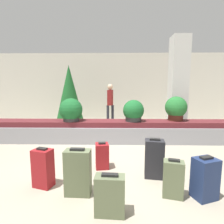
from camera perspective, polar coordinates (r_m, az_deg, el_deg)
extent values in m
plane|color=#9E937F|center=(3.64, -0.51, -16.78)|extent=(18.00, 18.00, 0.00)
cube|color=beige|center=(8.70, 0.49, 8.31)|extent=(18.00, 0.06, 3.20)
cube|color=gray|center=(5.08, 0.00, -6.94)|extent=(7.33, 0.77, 0.45)
cube|color=#5B1E23|center=(5.01, 0.00, -3.65)|extent=(7.03, 0.61, 0.15)
cube|color=silver|center=(6.31, 20.73, 8.04)|extent=(0.54, 0.54, 3.20)
cube|color=#5B6647|center=(2.73, 19.34, -19.96)|extent=(0.31, 0.23, 0.52)
cube|color=black|center=(2.62, 19.61, -14.62)|extent=(0.16, 0.10, 0.03)
cube|color=#232328|center=(3.15, 13.61, -14.59)|extent=(0.34, 0.27, 0.65)
cube|color=black|center=(3.04, 13.82, -8.64)|extent=(0.18, 0.10, 0.03)
cube|color=maroon|center=(3.01, -21.58, -16.67)|extent=(0.33, 0.27, 0.59)
cube|color=black|center=(2.90, -21.89, -11.06)|extent=(0.17, 0.11, 0.03)
cube|color=navy|center=(2.86, 28.07, -18.62)|extent=(0.36, 0.32, 0.57)
cube|color=black|center=(2.74, 28.47, -12.97)|extent=(0.18, 0.13, 0.03)
cube|color=#5B6647|center=(2.66, -11.06, -18.81)|extent=(0.37, 0.21, 0.65)
cube|color=black|center=(2.53, -11.27, -11.85)|extent=(0.20, 0.08, 0.03)
cube|color=#5B6647|center=(2.30, -0.70, -25.59)|extent=(0.37, 0.20, 0.49)
cube|color=black|center=(2.17, -0.72, -19.85)|extent=(0.20, 0.07, 0.03)
cube|color=maroon|center=(3.43, -3.26, -14.09)|extent=(0.28, 0.28, 0.47)
cube|color=black|center=(3.34, -3.29, -10.10)|extent=(0.15, 0.10, 0.03)
cylinder|color=#2D2D2D|center=(5.07, -13.16, -2.07)|extent=(0.45, 0.45, 0.15)
sphere|color=#195B28|center=(5.03, -13.24, 0.73)|extent=(0.64, 0.64, 0.64)
cylinder|color=#2D2D2D|center=(4.94, 6.98, -2.15)|extent=(0.44, 0.44, 0.15)
sphere|color=#195B28|center=(4.90, 7.02, 0.56)|extent=(0.59, 0.59, 0.59)
cylinder|color=#4C2319|center=(5.34, 20.03, -1.45)|extent=(0.41, 0.41, 0.22)
sphere|color=#236B2D|center=(5.30, 20.16, 1.51)|extent=(0.61, 0.61, 0.61)
cylinder|color=#282833|center=(7.41, -1.36, -0.87)|extent=(0.11, 0.11, 0.81)
cylinder|color=#282833|center=(7.40, 0.19, -0.87)|extent=(0.11, 0.11, 0.81)
cube|color=maroon|center=(7.33, -0.59, 4.74)|extent=(0.25, 0.35, 0.64)
sphere|color=beige|center=(7.32, -0.60, 8.17)|extent=(0.24, 0.24, 0.24)
cylinder|color=#4C331E|center=(7.21, -13.44, -3.85)|extent=(0.16, 0.16, 0.18)
cone|color=#195623|center=(7.07, -13.74, 5.73)|extent=(1.09, 1.09, 2.22)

